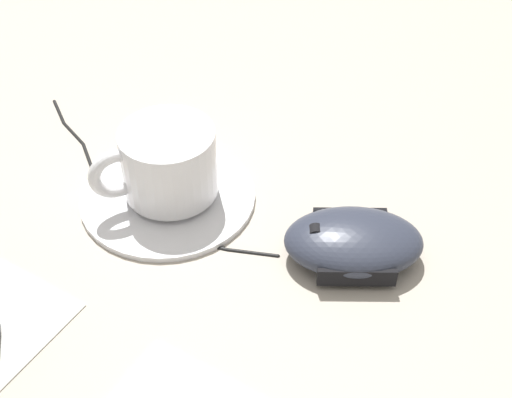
{
  "coord_description": "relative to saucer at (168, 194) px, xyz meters",
  "views": [
    {
      "loc": [
        -0.23,
        0.24,
        0.4
      ],
      "look_at": [
        -0.01,
        -0.1,
        0.03
      ],
      "focal_mm": 50.0,
      "sensor_mm": 36.0,
      "label": 1
    }
  ],
  "objects": [
    {
      "name": "mouse_cable",
      "position": [
        0.04,
        0.01,
        -0.0
      ],
      "size": [
        0.3,
        0.08,
        0.0
      ],
      "color": "black",
      "rests_on": "ground"
    },
    {
      "name": "ground_plane",
      "position": [
        -0.07,
        0.08,
        -0.0
      ],
      "size": [
        3.0,
        3.0,
        0.0
      ],
      "primitive_type": "plane",
      "color": "#B2A899"
    },
    {
      "name": "saucer",
      "position": [
        0.0,
        0.0,
        0.0
      ],
      "size": [
        0.15,
        0.15,
        0.01
      ],
      "primitive_type": "cylinder",
      "color": "white",
      "rests_on": "ground"
    },
    {
      "name": "computer_mouse",
      "position": [
        -0.16,
        -0.03,
        0.01
      ],
      "size": [
        0.13,
        0.12,
        0.03
      ],
      "color": "#2D3342",
      "rests_on": "ground"
    },
    {
      "name": "coffee_cup",
      "position": [
        -0.0,
        -0.0,
        0.03
      ],
      "size": [
        0.08,
        0.1,
        0.06
      ],
      "color": "white",
      "rests_on": "saucer"
    }
  ]
}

